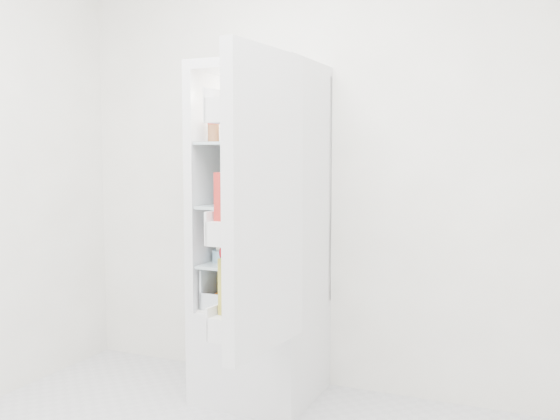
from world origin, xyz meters
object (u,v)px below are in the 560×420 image
at_px(mushroom_bowl, 225,256).
at_px(fridge_door, 260,208).
at_px(refrigerator, 264,274).
at_px(red_cabbage, 274,246).

xyz_separation_m(mushroom_bowl, fridge_door, (0.44, -0.49, 0.31)).
xyz_separation_m(refrigerator, mushroom_bowl, (-0.17, -0.15, 0.11)).
xyz_separation_m(red_cabbage, mushroom_bowl, (-0.23, -0.12, -0.05)).
bearing_deg(mushroom_bowl, fridge_door, -47.93).
bearing_deg(refrigerator, fridge_door, -66.58).
bearing_deg(red_cabbage, fridge_door, -71.17).
bearing_deg(fridge_door, mushroom_bowl, 46.84).
bearing_deg(refrigerator, mushroom_bowl, -138.04).
relative_size(refrigerator, red_cabbage, 10.52).
relative_size(red_cabbage, fridge_door, 0.13).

